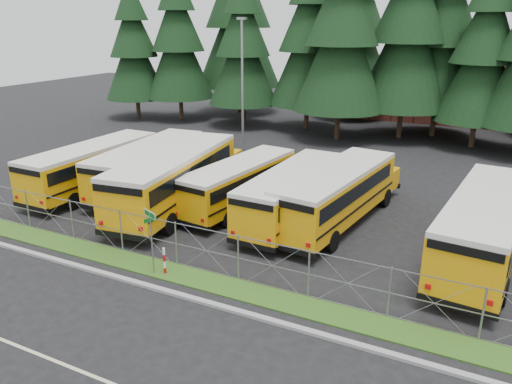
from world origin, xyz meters
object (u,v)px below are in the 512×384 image
bus_3 (179,179)px  bus_east (485,228)px  bus_2 (152,167)px  striped_bollard (164,261)px  bus_1 (98,167)px  bus_4 (243,184)px  street_sign (151,229)px  bus_5 (295,194)px  bus_6 (340,196)px  light_standard (242,81)px

bus_3 → bus_east: (15.61, 0.39, -0.06)m
bus_2 → striped_bollard: (7.16, -8.52, -0.86)m
bus_1 → striped_bollard: bearing=-34.0°
bus_4 → street_sign: size_ratio=3.56×
bus_5 → bus_6: 2.28m
bus_4 → bus_5: size_ratio=0.94×
bus_east → street_sign: size_ratio=4.23×
bus_6 → light_standard: (-11.44, 10.99, 4.02)m
bus_2 → bus_6: size_ratio=0.99×
bus_4 → light_standard: size_ratio=0.99×
bus_1 → striped_bollard: 12.36m
bus_3 → bus_4: bearing=21.2°
bus_1 → street_sign: bearing=-35.9°
bus_1 → bus_east: bearing=1.2°
bus_6 → light_standard: bearing=143.2°
bus_5 → bus_3: bearing=-168.4°
bus_4 → light_standard: light_standard is taller
striped_bollard → light_standard: (-6.71, 19.55, 4.90)m
bus_3 → bus_5: size_ratio=1.16×
bus_2 → light_standard: bearing=82.8°
bus_4 → bus_3: bearing=-145.1°
bus_1 → street_sign: 12.12m
bus_6 → striped_bollard: bearing=-111.9°
bus_5 → bus_east: bus_east is taller
bus_2 → striped_bollard: size_ratio=9.28×
bus_2 → striped_bollard: 11.16m
street_sign → bus_6: bearing=59.5°
bus_6 → bus_3: bearing=-161.6°
bus_east → striped_bollard: bus_east is taller
striped_bollard → bus_5: bearing=72.4°
bus_4 → bus_east: size_ratio=0.84×
bus_2 → light_standard: (0.45, 11.03, 4.04)m
bus_1 → light_standard: 13.60m
bus_1 → bus_4: bearing=9.7°
bus_4 → bus_east: (12.50, -1.29, 0.24)m
bus_5 → bus_4: bearing=172.8°
bus_2 → bus_5: bearing=-8.1°
bus_3 → bus_5: bus_3 is taller
bus_6 → bus_4: bearing=-172.3°
bus_2 → light_standard: 11.75m
bus_6 → street_sign: bus_6 is taller
bus_1 → bus_5: 12.69m
bus_3 → striped_bollard: (3.98, -6.81, -1.02)m
bus_1 → bus_6: 14.94m
bus_east → bus_5: bearing=-179.5°
bus_2 → bus_4: 6.30m
bus_3 → street_sign: 7.88m
bus_2 → bus_east: size_ratio=0.94×
bus_5 → street_sign: size_ratio=3.78×
bus_3 → bus_6: (8.71, 1.74, -0.14)m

